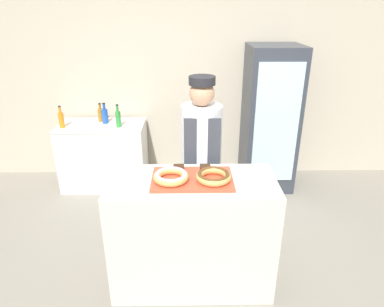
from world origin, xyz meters
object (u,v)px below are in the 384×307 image
at_px(serving_tray, 192,179).
at_px(donut_chocolate_glaze, 213,176).
at_px(bottle_amber, 101,114).
at_px(bottle_green, 118,118).
at_px(beverage_fridge, 270,119).
at_px(bottle_orange, 61,119).
at_px(donut_light_glaze, 171,176).
at_px(baker_person, 201,161).
at_px(brownie_back_left, 179,168).
at_px(chest_freezer, 104,155).
at_px(bottle_blue, 105,115).
at_px(brownie_back_right, 205,168).

xyz_separation_m(serving_tray, donut_chocolate_glaze, (0.16, -0.04, 0.05)).
bearing_deg(bottle_amber, bottle_green, -40.00).
distance_m(beverage_fridge, bottle_orange, 2.54).
relative_size(donut_light_glaze, donut_chocolate_glaze, 1.00).
xyz_separation_m(donut_chocolate_glaze, baker_person, (-0.07, 0.60, -0.16)).
bearing_deg(donut_light_glaze, bottle_amber, 116.86).
bearing_deg(bottle_orange, bottle_amber, 30.09).
height_order(brownie_back_left, chest_freezer, brownie_back_left).
height_order(donut_chocolate_glaze, bottle_amber, bottle_amber).
distance_m(beverage_fridge, bottle_green, 1.86).
height_order(beverage_fridge, chest_freezer, beverage_fridge).
relative_size(donut_light_glaze, chest_freezer, 0.25).
height_order(brownie_back_left, bottle_green, bottle_green).
distance_m(brownie_back_left, bottle_blue, 1.93).
xyz_separation_m(baker_person, bottle_blue, (-1.15, 1.25, 0.06)).
xyz_separation_m(baker_person, bottle_orange, (-1.64, 1.08, 0.06)).
bearing_deg(donut_light_glaze, bottle_blue, 116.05).
height_order(donut_chocolate_glaze, bottle_blue, bottle_blue).
relative_size(donut_chocolate_glaze, brownie_back_left, 3.13).
relative_size(serving_tray, bottle_amber, 2.60).
xyz_separation_m(donut_light_glaze, baker_person, (0.25, 0.60, -0.16)).
distance_m(donut_light_glaze, bottle_amber, 2.16).
xyz_separation_m(bottle_amber, bottle_orange, (-0.41, -0.24, 0.01)).
height_order(serving_tray, bottle_orange, bottle_orange).
bearing_deg(donut_chocolate_glaze, beverage_fridge, 64.96).
xyz_separation_m(brownie_back_right, beverage_fridge, (0.89, 1.61, -0.12)).
relative_size(serving_tray, baker_person, 0.37).
xyz_separation_m(serving_tray, bottle_blue, (-1.06, 1.81, -0.06)).
height_order(baker_person, bottle_blue, baker_person).
xyz_separation_m(brownie_back_right, bottle_blue, (-1.17, 1.67, -0.08)).
distance_m(brownie_back_left, baker_person, 0.49).
relative_size(brownie_back_left, bottle_green, 0.30).
relative_size(brownie_back_right, beverage_fridge, 0.05).
relative_size(serving_tray, brownie_back_left, 7.22).
bearing_deg(bottle_amber, bottle_blue, -47.19).
height_order(donut_light_glaze, bottle_amber, bottle_amber).
distance_m(baker_person, bottle_green, 1.47).
relative_size(baker_person, bottle_orange, 6.14).
relative_size(beverage_fridge, bottle_orange, 6.61).
relative_size(chest_freezer, bottle_amber, 4.48).
xyz_separation_m(serving_tray, bottle_orange, (-1.55, 1.65, -0.05)).
height_order(serving_tray, baker_person, baker_person).
bearing_deg(chest_freezer, baker_person, -44.79).
relative_size(bottle_blue, bottle_green, 0.93).
bearing_deg(bottle_blue, brownie_back_left, -60.25).
bearing_deg(bottle_amber, beverage_fridge, -3.85).
bearing_deg(bottle_orange, brownie_back_left, -46.31).
bearing_deg(brownie_back_right, serving_tray, -127.56).
bearing_deg(bottle_blue, donut_light_glaze, -63.95).
bearing_deg(brownie_back_left, donut_chocolate_glaze, -33.68).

